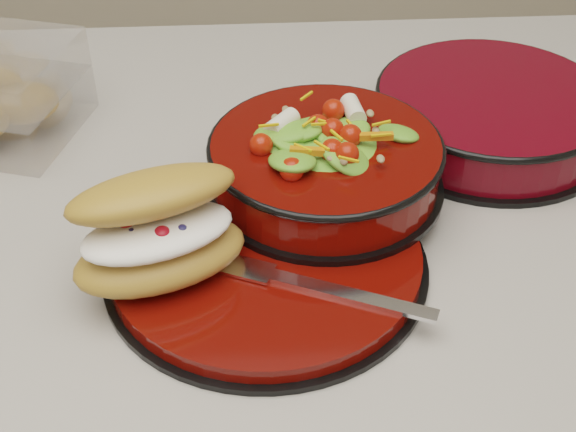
{
  "coord_description": "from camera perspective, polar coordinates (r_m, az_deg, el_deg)",
  "views": [
    {
      "loc": [
        0.14,
        -0.61,
        1.37
      ],
      "look_at": [
        0.17,
        -0.09,
        0.94
      ],
      "focal_mm": 50.0,
      "sensor_mm": 36.0,
      "label": 1
    }
  ],
  "objects": [
    {
      "name": "dinner_plate",
      "position": [
        0.68,
        -1.5,
        -3.09
      ],
      "size": [
        0.28,
        0.28,
        0.02
      ],
      "rotation": [
        0.0,
        0.0,
        -0.05
      ],
      "color": "black",
      "rests_on": "island_counter"
    },
    {
      "name": "salad_bowl",
      "position": [
        0.73,
        2.68,
        4.26
      ],
      "size": [
        0.22,
        0.22,
        0.09
      ],
      "rotation": [
        0.0,
        0.0,
        -0.21
      ],
      "color": "black",
      "rests_on": "dinner_plate"
    },
    {
      "name": "croissant",
      "position": [
        0.64,
        -9.21,
        -1.0
      ],
      "size": [
        0.16,
        0.13,
        0.09
      ],
      "rotation": [
        0.0,
        0.0,
        0.35
      ],
      "color": "#B17D36",
      "rests_on": "dinner_plate"
    },
    {
      "name": "fork",
      "position": [
        0.64,
        2.16,
        -5.06
      ],
      "size": [
        0.17,
        0.09,
        0.0
      ],
      "rotation": [
        0.0,
        0.0,
        1.16
      ],
      "color": "silver",
      "rests_on": "dinner_plate"
    },
    {
      "name": "extra_bowl",
      "position": [
        0.86,
        14.22,
        7.18
      ],
      "size": [
        0.25,
        0.25,
        0.05
      ],
      "rotation": [
        0.0,
        0.0,
        -0.24
      ],
      "color": "black",
      "rests_on": "island_counter"
    }
  ]
}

